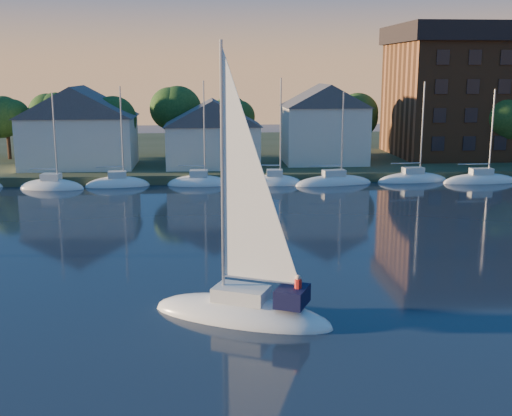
{
  "coord_description": "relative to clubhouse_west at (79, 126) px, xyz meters",
  "views": [
    {
      "loc": [
        -7.08,
        -20.65,
        12.43
      ],
      "look_at": [
        -3.61,
        22.0,
        3.23
      ],
      "focal_mm": 45.0,
      "sensor_mm": 36.0,
      "label": 1
    }
  ],
  "objects": [
    {
      "name": "tree_line",
      "position": [
        24.0,
        5.0,
        1.24
      ],
      "size": [
        93.4,
        5.4,
        8.9
      ],
      "color": "#3A281A",
      "rests_on": "shoreline_land"
    },
    {
      "name": "clubhouse_east",
      "position": [
        30.0,
        1.0,
        0.07
      ],
      "size": [
        10.5,
        8.4,
        9.8
      ],
      "color": "silver",
      "rests_on": "shoreline_land"
    },
    {
      "name": "shoreline_land",
      "position": [
        22.0,
        17.0,
        -5.93
      ],
      "size": [
        160.0,
        50.0,
        2.0
      ],
      "primitive_type": "cube",
      "color": "#303A22",
      "rests_on": "ground"
    },
    {
      "name": "wooden_dock",
      "position": [
        22.0,
        -6.0,
        -5.93
      ],
      "size": [
        120.0,
        3.0,
        1.0
      ],
      "primitive_type": "cube",
      "color": "brown",
      "rests_on": "ground"
    },
    {
      "name": "moored_fleet",
      "position": [
        26.0,
        -9.0,
        -5.83
      ],
      "size": [
        95.5,
        2.4,
        12.05
      ],
      "color": "white",
      "rests_on": "ground"
    },
    {
      "name": "hero_sailboat",
      "position": [
        16.82,
        -47.73,
        -5.31
      ],
      "size": [
        10.1,
        6.91,
        14.97
      ],
      "rotation": [
        0.0,
        0.0,
        2.71
      ],
      "color": "white",
      "rests_on": "ground"
    },
    {
      "name": "clubhouse_centre",
      "position": [
        16.0,
        -1.0,
        -0.8
      ],
      "size": [
        11.55,
        8.4,
        8.08
      ],
      "color": "silver",
      "rests_on": "shoreline_land"
    },
    {
      "name": "condo_block",
      "position": [
        56.0,
        6.95,
        3.86
      ],
      "size": [
        31.0,
        17.0,
        17.4
      ],
      "color": "brown",
      "rests_on": "shoreline_land"
    },
    {
      "name": "clubhouse_west",
      "position": [
        0.0,
        0.0,
        0.0
      ],
      "size": [
        13.65,
        9.45,
        9.64
      ],
      "color": "silver",
      "rests_on": "shoreline_land"
    }
  ]
}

